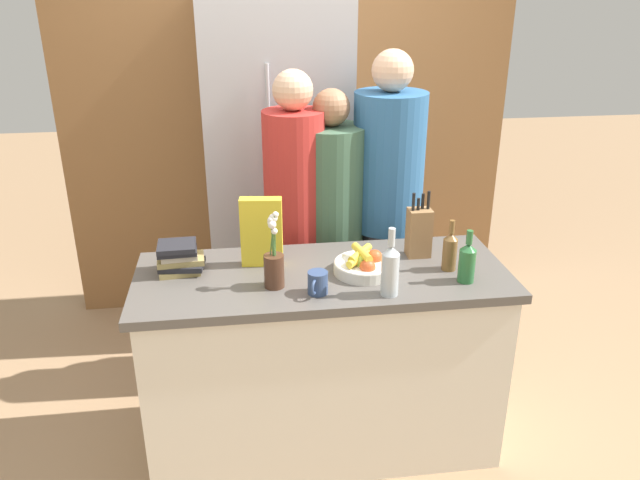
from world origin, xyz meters
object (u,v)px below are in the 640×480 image
object	(u,v)px
knife_block	(419,232)
flower_vase	(274,264)
cereal_box	(262,232)
fruit_bowl	(365,264)
coffee_mug	(318,283)
person_in_blue	(331,224)
bottle_wine	(390,269)
book_stack	(180,258)
person_at_sink	(295,214)
person_in_red_tee	(387,201)
bottle_vinegar	(450,250)
bottle_oil	(467,262)
refrigerator	(278,170)

from	to	relation	value
knife_block	flower_vase	size ratio (longest dim) A/B	0.93
cereal_box	knife_block	bearing A→B (deg)	0.05
flower_vase	cereal_box	world-z (taller)	flower_vase
fruit_bowl	knife_block	bearing A→B (deg)	27.50
coffee_mug	person_in_blue	xyz separation A→B (m)	(0.17, 0.79, -0.06)
cereal_box	bottle_wine	distance (m)	0.61
book_stack	person_in_blue	xyz separation A→B (m)	(0.74, 0.51, -0.08)
fruit_bowl	flower_vase	distance (m)	0.41
knife_block	person_at_sink	xyz separation A→B (m)	(-0.52, 0.45, -0.06)
cereal_box	coffee_mug	world-z (taller)	cereal_box
flower_vase	person_in_red_tee	world-z (taller)	person_in_red_tee
bottle_vinegar	person_in_red_tee	bearing A→B (deg)	100.69
flower_vase	coffee_mug	bearing A→B (deg)	-26.91
flower_vase	coffee_mug	distance (m)	0.20
bottle_vinegar	fruit_bowl	bearing A→B (deg)	176.97
fruit_bowl	cereal_box	size ratio (longest dim) A/B	0.84
cereal_box	bottle_wine	bearing A→B (deg)	-36.05
knife_block	fruit_bowl	bearing A→B (deg)	-152.50
fruit_bowl	bottle_oil	distance (m)	0.43
knife_block	person_in_blue	distance (m)	0.60
book_stack	person_at_sink	xyz separation A→B (m)	(0.55, 0.49, -0.01)
flower_vase	person_in_red_tee	bearing A→B (deg)	47.91
flower_vase	person_in_blue	size ratio (longest dim) A/B	0.21
flower_vase	bottle_vinegar	world-z (taller)	flower_vase
person_in_red_tee	refrigerator	bearing A→B (deg)	120.10
fruit_bowl	person_in_red_tee	bearing A→B (deg)	68.61
refrigerator	knife_block	xyz separation A→B (m)	(0.57, -1.06, -0.00)
knife_block	bottle_wine	world-z (taller)	knife_block
bottle_oil	person_at_sink	world-z (taller)	person_at_sink
flower_vase	cereal_box	xyz separation A→B (m)	(-0.04, 0.23, 0.05)
refrigerator	bottle_oil	distance (m)	1.51
bottle_oil	person_in_blue	bearing A→B (deg)	121.02
bottle_vinegar	person_at_sink	size ratio (longest dim) A/B	0.14
cereal_box	person_in_blue	bearing A→B (deg)	51.43
book_stack	person_in_red_tee	distance (m)	1.17
knife_block	cereal_box	world-z (taller)	cereal_box
knife_block	bottle_oil	distance (m)	0.31
fruit_bowl	bottle_oil	xyz separation A→B (m)	(0.41, -0.14, 0.05)
coffee_mug	bottle_oil	distance (m)	0.64
bottle_oil	bottle_wine	xyz separation A→B (m)	(-0.35, -0.07, 0.02)
knife_block	bottle_oil	xyz separation A→B (m)	(0.13, -0.29, -0.03)
bottle_oil	person_in_red_tee	xyz separation A→B (m)	(-0.16, 0.78, 0.00)
fruit_bowl	person_in_blue	xyz separation A→B (m)	(-0.05, 0.62, -0.05)
cereal_box	bottle_vinegar	bearing A→B (deg)	-11.54
coffee_mug	refrigerator	bearing A→B (deg)	92.40
knife_block	book_stack	size ratio (longest dim) A/B	1.49
knife_block	coffee_mug	distance (m)	0.60
fruit_bowl	flower_vase	xyz separation A→B (m)	(-0.40, -0.08, 0.07)
bottle_wine	person_in_red_tee	size ratio (longest dim) A/B	0.16
book_stack	bottle_oil	world-z (taller)	bottle_oil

